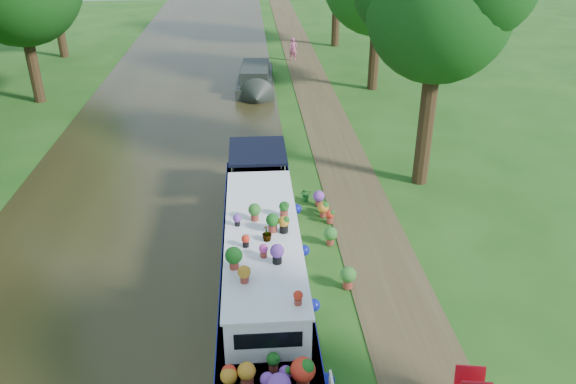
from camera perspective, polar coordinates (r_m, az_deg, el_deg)
The scene contains 7 objects.
ground at distance 18.24m, azimuth 4.27°, elevation -3.47°, with size 100.00×100.00×0.00m, color #1D4D13.
canal_water at distance 18.40m, azimuth -14.61°, elevation -4.03°, with size 10.00×100.00×0.02m, color black.
towpath at distance 18.43m, azimuth 7.97°, elevation -3.27°, with size 2.20×100.00×0.03m, color #463921.
plant_boat at distance 14.84m, azimuth -2.54°, elevation -7.40°, with size 2.29×13.52×2.30m.
second_boat at distance 32.36m, azimuth -3.34°, elevation 11.40°, with size 2.24×6.74×1.29m.
pedestrian_pink at distance 38.32m, azimuth 0.54°, elevation 14.31°, with size 0.54×0.36×1.49m, color #C65177.
verge_plant at distance 19.64m, azimuth 1.82°, elevation -0.26°, with size 0.42×0.36×0.47m, color #206C28.
Camera 1 is at (-2.48, -15.52, 9.25)m, focal length 35.00 mm.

